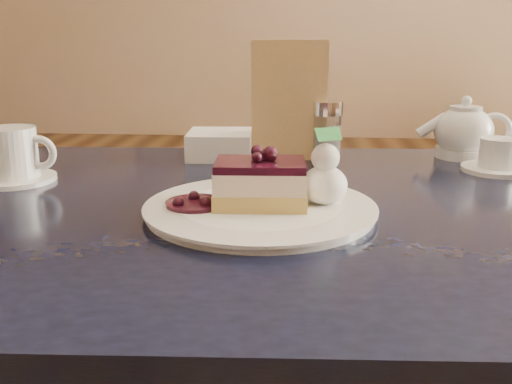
# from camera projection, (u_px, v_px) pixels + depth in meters

# --- Properties ---
(main_table) EXTENTS (1.27, 0.88, 0.77)m
(main_table) POSITION_uv_depth(u_px,v_px,m) (261.00, 255.00, 0.85)
(main_table) COLOR black
(main_table) RESTS_ON ground
(dessert_plate) EXTENTS (0.31, 0.31, 0.01)m
(dessert_plate) POSITION_uv_depth(u_px,v_px,m) (260.00, 209.00, 0.78)
(dessert_plate) COLOR white
(dessert_plate) RESTS_ON main_table
(cheesecake_slice) EXTENTS (0.13, 0.09, 0.06)m
(cheesecake_slice) POSITION_uv_depth(u_px,v_px,m) (260.00, 184.00, 0.77)
(cheesecake_slice) COLOR #EEC86C
(cheesecake_slice) RESTS_ON dessert_plate
(whipped_cream) EXTENTS (0.06, 0.06, 0.05)m
(whipped_cream) POSITION_uv_depth(u_px,v_px,m) (325.00, 185.00, 0.77)
(whipped_cream) COLOR white
(whipped_cream) RESTS_ON dessert_plate
(berry_sauce) EXTENTS (0.08, 0.08, 0.01)m
(berry_sauce) POSITION_uv_depth(u_px,v_px,m) (196.00, 204.00, 0.77)
(berry_sauce) COLOR black
(berry_sauce) RESTS_ON dessert_plate
(coffee_set) EXTENTS (0.14, 0.13, 0.09)m
(coffee_set) POSITION_uv_depth(u_px,v_px,m) (14.00, 157.00, 0.94)
(coffee_set) COLOR white
(coffee_set) RESTS_ON main_table
(tea_set) EXTENTS (0.20, 0.24, 0.11)m
(tea_set) POSITION_uv_depth(u_px,v_px,m) (469.00, 137.00, 1.10)
(tea_set) COLOR white
(tea_set) RESTS_ON main_table
(menu_card) EXTENTS (0.15, 0.04, 0.23)m
(menu_card) POSITION_uv_depth(u_px,v_px,m) (289.00, 101.00, 1.09)
(menu_card) COLOR beige
(menu_card) RESTS_ON main_table
(sugar_shaker) EXTENTS (0.06, 0.06, 0.11)m
(sugar_shaker) POSITION_uv_depth(u_px,v_px,m) (326.00, 130.00, 1.10)
(sugar_shaker) COLOR white
(sugar_shaker) RESTS_ON main_table
(napkin_stack) EXTENTS (0.13, 0.13, 0.05)m
(napkin_stack) POSITION_uv_depth(u_px,v_px,m) (220.00, 144.00, 1.13)
(napkin_stack) COLOR white
(napkin_stack) RESTS_ON main_table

